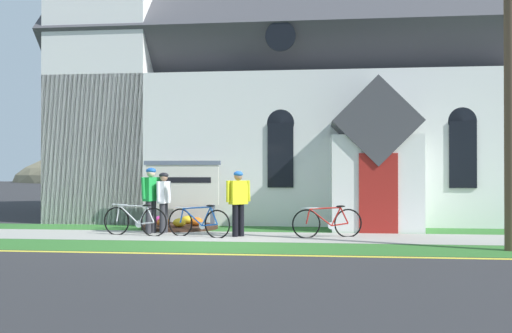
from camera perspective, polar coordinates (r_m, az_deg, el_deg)
name	(u,v)px	position (r m, az deg, el deg)	size (l,w,h in m)	color
ground	(235,226)	(16.98, -2.09, -5.97)	(140.00, 140.00, 0.00)	#2B2B2D
sidewalk_slab	(273,237)	(14.24, 1.71, -7.02)	(32.00, 2.15, 0.01)	#99968E
grass_verge	(266,248)	(12.28, 0.96, -8.07)	(32.00, 1.81, 0.01)	#2D6628
church_lawn	(279,229)	(16.13, 2.26, -6.25)	(24.00, 1.65, 0.01)	#2D6628
curb_paint_stripe	(260,255)	(11.24, 0.45, -8.78)	(28.00, 0.16, 0.01)	yellow
church_building	(279,97)	(22.03, 2.29, 6.92)	(15.32, 12.37, 11.82)	white
church_sign	(182,184)	(16.65, -7.35, -1.76)	(2.25, 0.13, 1.93)	slate
flower_bed	(179,225)	(16.43, -7.64, -5.83)	(2.16, 2.16, 0.34)	#382319
bicycle_black	(135,221)	(14.85, -11.91, -5.28)	(1.77, 0.40, 0.81)	black
bicycle_blue	(328,222)	(14.23, 7.13, -5.53)	(1.72, 0.55, 0.81)	black
bicycle_orange	(199,222)	(14.29, -5.70, -5.52)	(1.69, 0.62, 0.83)	black
cyclist_in_white_jersey	(238,199)	(14.25, -1.78, -3.20)	(0.56, 0.49, 1.63)	black
cyclist_in_orange_jersey	(151,195)	(15.23, -10.40, -2.78)	(0.34, 0.72, 1.72)	#2D2D33
cyclist_in_red_jersey	(164,198)	(15.28, -9.15, -3.12)	(0.28, 0.64, 1.59)	#2D2D33
utility_pole	(505,7)	(13.26, 23.49, 14.29)	(3.12, 0.28, 9.04)	brown
roadside_conifer	(486,92)	(23.61, 21.86, 6.92)	(3.81, 3.81, 6.94)	#3D2D1E
distant_hill	(352,182)	(88.40, 9.54, -1.52)	(105.23, 53.45, 16.34)	#847A5B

